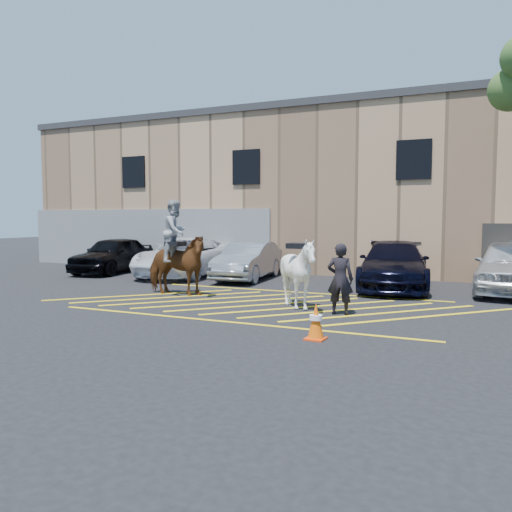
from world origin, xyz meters
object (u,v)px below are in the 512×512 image
at_px(car_silver_sedan, 248,261).
at_px(mounted_bay, 176,257).
at_px(car_white_suv, 511,266).
at_px(car_black_suv, 113,255).
at_px(handler, 340,279).
at_px(car_blue_suv, 394,265).
at_px(saddled_white, 299,273).
at_px(traffic_cone, 316,321).
at_px(car_white_pickup, 186,257).

bearing_deg(car_silver_sedan, mounted_bay, -100.45).
bearing_deg(car_white_suv, car_black_suv, -175.26).
xyz_separation_m(handler, mounted_bay, (-5.44, 1.01, 0.30)).
bearing_deg(car_white_suv, car_blue_suv, -172.30).
height_order(car_white_suv, saddled_white, saddled_white).
height_order(saddled_white, traffic_cone, saddled_white).
xyz_separation_m(car_silver_sedan, car_blue_suv, (5.55, -0.12, 0.07)).
xyz_separation_m(car_white_pickup, handler, (7.91, -5.58, 0.10)).
xyz_separation_m(car_black_suv, car_silver_sedan, (6.45, 0.13, -0.06)).
height_order(car_black_suv, saddled_white, saddled_white).
height_order(car_white_pickup, saddled_white, saddled_white).
relative_size(car_blue_suv, handler, 3.08).
xyz_separation_m(car_black_suv, mounted_bay, (6.04, -4.35, 0.40)).
bearing_deg(mounted_bay, traffic_cone, -33.33).
relative_size(car_white_suv, traffic_cone, 6.90).
bearing_deg(car_white_suv, car_white_pickup, -176.00).
bearing_deg(car_black_suv, traffic_cone, -40.40).
height_order(car_silver_sedan, car_white_suv, car_white_suv).
relative_size(saddled_white, traffic_cone, 2.56).
height_order(car_blue_suv, car_white_suv, car_white_suv).
relative_size(car_black_suv, mounted_bay, 1.56).
height_order(car_black_suv, car_white_suv, car_white_suv).
bearing_deg(car_blue_suv, mounted_bay, -150.76).
relative_size(car_silver_sedan, car_blue_suv, 0.81).
bearing_deg(car_white_pickup, handler, -40.70).
relative_size(car_silver_sedan, traffic_cone, 6.05).
distance_m(car_black_suv, car_silver_sedan, 6.46).
xyz_separation_m(handler, saddled_white, (-1.21, 0.37, 0.05)).
distance_m(car_black_suv, traffic_cone, 14.19).
height_order(car_black_suv, car_silver_sedan, car_black_suv).
bearing_deg(saddled_white, mounted_bay, 171.32).
relative_size(mounted_bay, saddled_white, 1.58).
distance_m(car_white_pickup, mounted_bay, 5.21).
height_order(handler, saddled_white, saddled_white).
distance_m(car_silver_sedan, car_white_suv, 9.13).
bearing_deg(mounted_bay, car_white_pickup, 118.40).
xyz_separation_m(car_white_pickup, car_white_suv, (12.01, 0.04, 0.07)).
bearing_deg(mounted_bay, saddled_white, -8.68).
bearing_deg(saddled_white, car_silver_sedan, 126.63).
xyz_separation_m(mounted_bay, saddled_white, (4.23, -0.65, -0.25)).
height_order(car_white_suv, handler, handler).
bearing_deg(mounted_bay, car_black_suv, 144.21).
bearing_deg(car_white_pickup, mounted_bay, -67.09).
height_order(car_white_pickup, car_blue_suv, car_blue_suv).
height_order(car_white_suv, mounted_bay, mounted_bay).
bearing_deg(car_white_suv, saddled_white, -131.56).
height_order(car_white_pickup, mounted_bay, mounted_bay).
relative_size(handler, saddled_white, 0.95).
bearing_deg(handler, saddled_white, -21.07).
relative_size(car_white_pickup, mounted_bay, 1.92).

